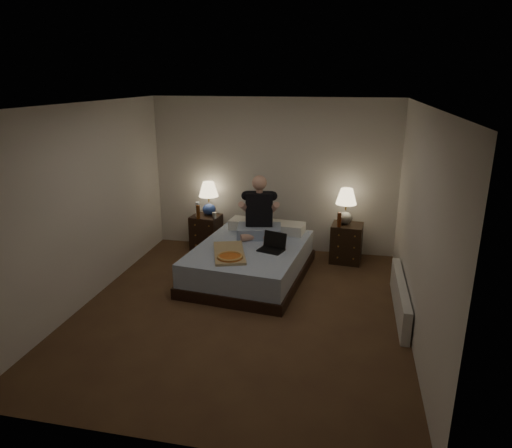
% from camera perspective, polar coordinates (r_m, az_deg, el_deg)
% --- Properties ---
extents(floor, '(4.00, 4.50, 0.00)m').
position_cam_1_polar(floor, '(5.83, -1.84, -10.67)').
color(floor, brown).
rests_on(floor, ground).
extents(ceiling, '(4.00, 4.50, 0.00)m').
position_cam_1_polar(ceiling, '(5.13, -2.12, 14.69)').
color(ceiling, white).
rests_on(ceiling, ground).
extents(wall_back, '(4.00, 0.00, 2.50)m').
position_cam_1_polar(wall_back, '(7.48, 2.12, 6.02)').
color(wall_back, white).
rests_on(wall_back, ground).
extents(wall_front, '(4.00, 0.00, 2.50)m').
position_cam_1_polar(wall_front, '(3.36, -11.23, -9.67)').
color(wall_front, white).
rests_on(wall_front, ground).
extents(wall_left, '(0.00, 4.50, 2.50)m').
position_cam_1_polar(wall_left, '(6.12, -20.49, 2.21)').
color(wall_left, white).
rests_on(wall_left, ground).
extents(wall_right, '(0.00, 4.50, 2.50)m').
position_cam_1_polar(wall_right, '(5.26, 19.71, -0.15)').
color(wall_right, white).
rests_on(wall_right, ground).
extents(bed, '(1.66, 2.08, 0.48)m').
position_cam_1_polar(bed, '(6.61, -0.77, -4.75)').
color(bed, '#5474A9').
rests_on(bed, floor).
extents(nightstand_left, '(0.50, 0.46, 0.59)m').
position_cam_1_polar(nightstand_left, '(7.72, -6.23, -1.06)').
color(nightstand_left, black).
rests_on(nightstand_left, floor).
extents(nightstand_right, '(0.50, 0.46, 0.61)m').
position_cam_1_polar(nightstand_right, '(7.30, 11.22, -2.35)').
color(nightstand_right, black).
rests_on(nightstand_right, floor).
extents(lamp_left, '(0.39, 0.39, 0.56)m').
position_cam_1_polar(lamp_left, '(7.61, -5.93, 3.19)').
color(lamp_left, navy).
rests_on(lamp_left, nightstand_left).
extents(lamp_right, '(0.37, 0.37, 0.56)m').
position_cam_1_polar(lamp_right, '(7.16, 11.16, 2.18)').
color(lamp_right, gray).
rests_on(lamp_right, nightstand_right).
extents(water_bottle, '(0.07, 0.07, 0.25)m').
position_cam_1_polar(water_bottle, '(7.56, -7.30, 1.83)').
color(water_bottle, white).
rests_on(water_bottle, nightstand_left).
extents(soda_can, '(0.07, 0.07, 0.10)m').
position_cam_1_polar(soda_can, '(7.45, -5.24, 1.07)').
color(soda_can, '#A2A29D').
rests_on(soda_can, nightstand_left).
extents(beer_bottle_left, '(0.06, 0.06, 0.23)m').
position_cam_1_polar(beer_bottle_left, '(7.44, -7.25, 1.49)').
color(beer_bottle_left, '#5D2E0D').
rests_on(beer_bottle_left, nightstand_left).
extents(beer_bottle_right, '(0.06, 0.06, 0.23)m').
position_cam_1_polar(beer_bottle_right, '(7.03, 10.36, 0.54)').
color(beer_bottle_right, '#59250C').
rests_on(beer_bottle_right, nightstand_right).
extents(person, '(0.74, 0.62, 0.93)m').
position_cam_1_polar(person, '(6.78, 0.41, 2.17)').
color(person, black).
rests_on(person, bed).
extents(laptop, '(0.41, 0.37, 0.24)m').
position_cam_1_polar(laptop, '(6.31, 1.89, -2.36)').
color(laptop, black).
rests_on(laptop, bed).
extents(pizza_box, '(0.62, 0.85, 0.08)m').
position_cam_1_polar(pizza_box, '(6.03, -3.26, -4.18)').
color(pizza_box, tan).
rests_on(pizza_box, bed).
extents(radiator, '(0.10, 1.60, 0.40)m').
position_cam_1_polar(radiator, '(5.96, 17.56, -8.71)').
color(radiator, silver).
rests_on(radiator, floor).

